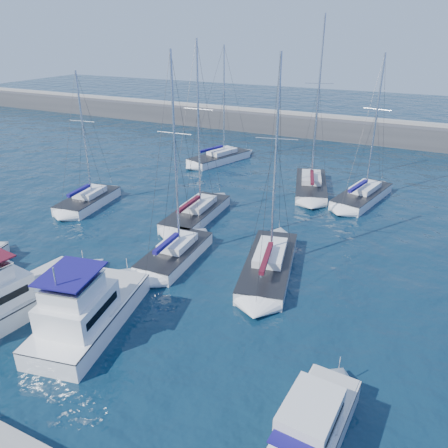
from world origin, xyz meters
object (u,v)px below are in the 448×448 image
at_px(sailboat_mid_b, 197,213).
at_px(sailboat_back_a, 219,158).
at_px(motor_yacht_stbd_outer, 312,428).
at_px(motor_yacht_port_inner, 0,303).
at_px(motor_yacht_stbd_inner, 86,313).
at_px(sailboat_mid_a, 88,200).
at_px(sailboat_mid_c, 175,253).
at_px(sailboat_mid_d, 269,265).
at_px(sailboat_back_b, 311,185).
at_px(sailboat_back_c, 362,196).

height_order(sailboat_mid_b, sailboat_back_a, sailboat_mid_b).
distance_m(motor_yacht_stbd_outer, sailboat_mid_b, 24.65).
relative_size(motor_yacht_port_inner, motor_yacht_stbd_inner, 1.16).
relative_size(sailboat_mid_a, sailboat_mid_c, 0.85).
bearing_deg(sailboat_mid_d, motor_yacht_stbd_inner, -135.36).
height_order(sailboat_mid_b, sailboat_back_b, sailboat_back_b).
xyz_separation_m(sailboat_mid_b, sailboat_back_a, (-6.44, 17.49, -0.01)).
bearing_deg(sailboat_back_c, motor_yacht_stbd_inner, -98.18).
xyz_separation_m(sailboat_mid_d, sailboat_back_a, (-15.79, 23.51, 0.00)).
distance_m(motor_yacht_stbd_outer, sailboat_back_a, 42.61).
distance_m(motor_yacht_port_inner, sailboat_back_c, 33.70).
relative_size(motor_yacht_stbd_outer, sailboat_mid_d, 0.42).
xyz_separation_m(motor_yacht_stbd_inner, sailboat_mid_d, (7.06, 10.86, -0.62)).
height_order(motor_yacht_stbd_outer, sailboat_back_b, sailboat_back_b).
xyz_separation_m(motor_yacht_stbd_inner, motor_yacht_stbd_outer, (13.76, -1.81, -0.19)).
bearing_deg(sailboat_back_b, sailboat_mid_a, -159.25).
xyz_separation_m(motor_yacht_stbd_inner, sailboat_mid_c, (0.11, 9.38, -0.59)).
xyz_separation_m(sailboat_mid_d, sailboat_back_b, (-2.06, 18.11, 0.03)).
relative_size(sailboat_mid_d, sailboat_back_a, 1.04).
height_order(motor_yacht_stbd_outer, sailboat_mid_b, sailboat_mid_b).
relative_size(sailboat_back_b, sailboat_back_c, 1.23).
distance_m(sailboat_mid_c, sailboat_mid_d, 7.10).
relative_size(motor_yacht_port_inner, sailboat_back_c, 0.75).
relative_size(motor_yacht_stbd_outer, sailboat_mid_b, 0.41).
bearing_deg(sailboat_mid_d, motor_yacht_port_inner, -147.53).
relative_size(sailboat_mid_b, sailboat_back_b, 0.89).
xyz_separation_m(motor_yacht_stbd_inner, sailboat_mid_b, (-2.29, 16.89, -0.61)).
relative_size(sailboat_mid_b, sailboat_back_a, 1.08).
bearing_deg(motor_yacht_stbd_outer, sailboat_mid_d, 121.91).
relative_size(sailboat_mid_b, sailboat_mid_d, 1.03).
relative_size(sailboat_mid_b, sailboat_back_c, 1.09).
xyz_separation_m(motor_yacht_stbd_inner, sailboat_back_a, (-8.73, 34.38, -0.62)).
bearing_deg(sailboat_mid_c, sailboat_back_a, 106.01).
bearing_deg(sailboat_mid_c, sailboat_back_c, 57.62).
height_order(sailboat_mid_d, sailboat_back_c, sailboat_mid_d).
height_order(motor_yacht_stbd_outer, sailboat_back_c, sailboat_back_c).
bearing_deg(sailboat_back_a, sailboat_back_c, 0.71).
distance_m(motor_yacht_port_inner, sailboat_back_b, 32.17).
relative_size(motor_yacht_port_inner, sailboat_back_a, 0.74).
height_order(sailboat_back_a, sailboat_back_b, sailboat_back_b).
height_order(sailboat_mid_c, sailboat_back_c, sailboat_mid_c).
height_order(sailboat_mid_a, sailboat_back_b, sailboat_back_b).
height_order(motor_yacht_stbd_outer, sailboat_mid_a, sailboat_mid_a).
height_order(motor_yacht_stbd_inner, sailboat_mid_c, sailboat_mid_c).
bearing_deg(motor_yacht_stbd_outer, motor_yacht_stbd_inner, 176.54).
relative_size(motor_yacht_port_inner, sailboat_mid_d, 0.71).
bearing_deg(motor_yacht_stbd_outer, motor_yacht_port_inner, -176.96).
bearing_deg(sailboat_mid_b, motor_yacht_stbd_outer, -52.09).
height_order(motor_yacht_port_inner, sailboat_back_b, sailboat_back_b).
bearing_deg(sailboat_mid_c, sailboat_mid_d, 8.62).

